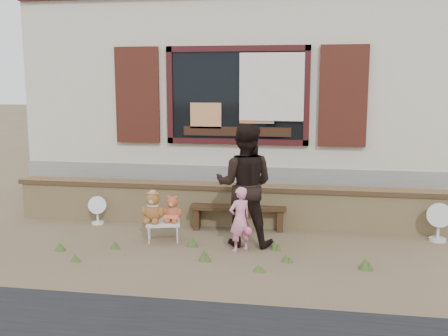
% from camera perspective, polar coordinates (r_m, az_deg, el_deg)
% --- Properties ---
extents(ground, '(80.00, 80.00, 0.00)m').
position_cam_1_polar(ground, '(7.59, -0.77, -8.21)').
color(ground, brown).
rests_on(ground, ground).
extents(shopfront, '(8.04, 5.13, 4.00)m').
position_cam_1_polar(shopfront, '(11.68, 3.23, 7.97)').
color(shopfront, '#B7AA94').
rests_on(shopfront, ground).
extents(brick_wall, '(7.10, 0.36, 0.67)m').
position_cam_1_polar(brick_wall, '(8.45, 0.46, -3.97)').
color(brick_wall, tan).
rests_on(brick_wall, ground).
extents(bench, '(1.51, 0.44, 0.38)m').
position_cam_1_polar(bench, '(8.22, 1.56, -4.80)').
color(bench, black).
rests_on(bench, ground).
extents(folding_chair, '(0.57, 0.53, 0.29)m').
position_cam_1_polar(folding_chair, '(7.69, -6.64, -5.99)').
color(folding_chair, beige).
rests_on(folding_chair, ground).
extents(teddy_bear_left, '(0.39, 0.36, 0.45)m').
position_cam_1_polar(teddy_bear_left, '(7.63, -7.73, -4.17)').
color(teddy_bear_left, brown).
rests_on(teddy_bear_left, folding_chair).
extents(teddy_bear_right, '(0.34, 0.31, 0.39)m').
position_cam_1_polar(teddy_bear_right, '(7.63, -5.62, -4.37)').
color(teddy_bear_right, brown).
rests_on(teddy_bear_right, folding_chair).
extents(child, '(0.39, 0.37, 0.90)m').
position_cam_1_polar(child, '(7.15, 1.75, -5.59)').
color(child, pink).
rests_on(child, ground).
extents(adult, '(0.87, 0.69, 1.73)m').
position_cam_1_polar(adult, '(7.35, 2.26, -1.84)').
color(adult, black).
rests_on(adult, ground).
extents(fan_left, '(0.30, 0.20, 0.47)m').
position_cam_1_polar(fan_left, '(8.77, -13.62, -4.46)').
color(fan_left, white).
rests_on(fan_left, ground).
extents(fan_right, '(0.36, 0.24, 0.57)m').
position_cam_1_polar(fan_right, '(8.23, 22.33, -5.45)').
color(fan_right, silver).
rests_on(fan_right, ground).
extents(grass_tufts, '(4.24, 1.01, 0.15)m').
position_cam_1_polar(grass_tufts, '(7.00, -0.98, -9.20)').
color(grass_tufts, '#3B5120').
rests_on(grass_tufts, ground).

